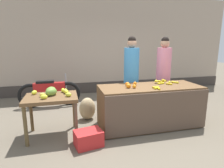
{
  "coord_description": "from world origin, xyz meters",
  "views": [
    {
      "loc": [
        -1.23,
        -3.36,
        1.67
      ],
      "look_at": [
        -0.35,
        0.15,
        0.88
      ],
      "focal_mm": 30.19,
      "sensor_mm": 36.0,
      "label": 1
    }
  ],
  "objects_px": {
    "vendor_woman_pink_shirt": "(163,75)",
    "produce_crate": "(88,138)",
    "vendor_woman_blue_shirt": "(131,77)",
    "parked_motorcycle": "(50,92)",
    "produce_sack": "(87,109)"
  },
  "relations": [
    {
      "from": "parked_motorcycle",
      "to": "produce_sack",
      "type": "relative_size",
      "value": 3.25
    },
    {
      "from": "vendor_woman_pink_shirt",
      "to": "produce_crate",
      "type": "distance_m",
      "value": 2.46
    },
    {
      "from": "produce_crate",
      "to": "produce_sack",
      "type": "relative_size",
      "value": 0.89
    },
    {
      "from": "vendor_woman_blue_shirt",
      "to": "produce_crate",
      "type": "bearing_deg",
      "value": -134.6
    },
    {
      "from": "vendor_woman_blue_shirt",
      "to": "parked_motorcycle",
      "type": "distance_m",
      "value": 2.24
    },
    {
      "from": "parked_motorcycle",
      "to": "produce_sack",
      "type": "height_order",
      "value": "parked_motorcycle"
    },
    {
      "from": "parked_motorcycle",
      "to": "produce_crate",
      "type": "relative_size",
      "value": 3.64
    },
    {
      "from": "vendor_woman_blue_shirt",
      "to": "vendor_woman_pink_shirt",
      "type": "height_order",
      "value": "vendor_woman_blue_shirt"
    },
    {
      "from": "vendor_woman_pink_shirt",
      "to": "produce_sack",
      "type": "xyz_separation_m",
      "value": [
        -1.87,
        -0.09,
        -0.67
      ]
    },
    {
      "from": "vendor_woman_blue_shirt",
      "to": "produce_sack",
      "type": "bearing_deg",
      "value": -177.65
    },
    {
      "from": "vendor_woman_pink_shirt",
      "to": "produce_crate",
      "type": "bearing_deg",
      "value": -148.55
    },
    {
      "from": "vendor_woman_blue_shirt",
      "to": "produce_crate",
      "type": "xyz_separation_m",
      "value": [
        -1.15,
        -1.16,
        -0.79
      ]
    },
    {
      "from": "produce_sack",
      "to": "vendor_woman_pink_shirt",
      "type": "bearing_deg",
      "value": 2.88
    },
    {
      "from": "vendor_woman_blue_shirt",
      "to": "produce_crate",
      "type": "height_order",
      "value": "vendor_woman_blue_shirt"
    },
    {
      "from": "vendor_woman_pink_shirt",
      "to": "produce_crate",
      "type": "relative_size",
      "value": 4.12
    }
  ]
}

